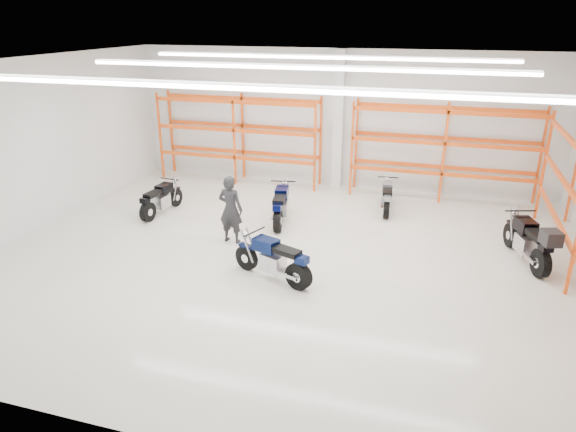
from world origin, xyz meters
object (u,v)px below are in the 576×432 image
(structural_column, at_px, (339,121))
(motorcycle_back_b, at_px, (281,206))
(motorcycle_back_a, at_px, (160,200))
(motorcycle_back_c, at_px, (387,198))
(standing_man, at_px, (231,209))
(motorcycle_back_d, at_px, (530,242))
(motorcycle_main, at_px, (275,261))

(structural_column, bearing_deg, motorcycle_back_b, -102.59)
(motorcycle_back_b, bearing_deg, motorcycle_back_a, -173.69)
(motorcycle_back_a, distance_m, motorcycle_back_c, 6.66)
(motorcycle_back_b, height_order, standing_man, standing_man)
(motorcycle_back_c, xyz_separation_m, motorcycle_back_d, (3.57, -2.61, 0.14))
(motorcycle_back_c, bearing_deg, structural_column, 134.22)
(motorcycle_back_a, distance_m, structural_column, 6.28)
(motorcycle_main, relative_size, standing_man, 1.13)
(motorcycle_back_d, bearing_deg, standing_man, -173.99)
(motorcycle_back_a, bearing_deg, structural_column, 43.14)
(motorcycle_back_b, bearing_deg, motorcycle_back_d, -7.67)
(motorcycle_back_c, bearing_deg, motorcycle_back_a, -161.13)
(motorcycle_back_d, xyz_separation_m, structural_column, (-5.48, 4.57, 1.68))
(standing_man, bearing_deg, motorcycle_main, 139.94)
(motorcycle_main, bearing_deg, structural_column, 90.51)
(standing_man, bearing_deg, motorcycle_back_d, -169.89)
(motorcycle_back_a, relative_size, motorcycle_back_d, 0.85)
(motorcycle_back_c, bearing_deg, standing_man, -136.68)
(standing_man, distance_m, structural_column, 5.74)
(motorcycle_main, distance_m, structural_column, 7.21)
(motorcycle_back_a, distance_m, motorcycle_back_b, 3.58)
(standing_man, relative_size, structural_column, 0.39)
(motorcycle_back_c, height_order, motorcycle_back_d, motorcycle_back_d)
(motorcycle_main, relative_size, motorcycle_back_b, 0.94)
(motorcycle_back_a, bearing_deg, motorcycle_back_d, -2.65)
(motorcycle_back_b, xyz_separation_m, standing_man, (-0.82, -1.60, 0.39))
(structural_column, bearing_deg, standing_man, -107.26)
(motorcycle_main, relative_size, motorcycle_back_d, 0.88)
(standing_man, bearing_deg, motorcycle_back_a, -19.70)
(motorcycle_back_a, bearing_deg, motorcycle_back_b, 6.31)
(motorcycle_back_b, height_order, motorcycle_back_c, motorcycle_back_b)
(motorcycle_back_a, bearing_deg, motorcycle_main, -32.83)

